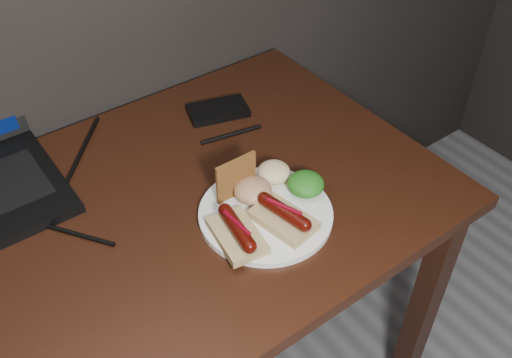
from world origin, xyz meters
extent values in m
cube|color=black|center=(0.00, 1.38, 0.73)|extent=(1.40, 0.70, 0.03)
cube|color=black|center=(0.65, 1.08, 0.36)|extent=(0.05, 0.05, 0.72)
cube|color=black|center=(0.65, 1.68, 0.36)|extent=(0.05, 0.05, 0.72)
cube|color=black|center=(0.42, 1.58, 0.76)|extent=(0.15, 0.11, 0.02)
cylinder|color=black|center=(0.00, 1.43, 0.75)|extent=(0.11, 0.15, 0.01)
cylinder|color=black|center=(0.11, 1.63, 0.75)|extent=(0.15, 0.17, 0.01)
cylinder|color=black|center=(0.39, 1.49, 0.75)|extent=(0.14, 0.03, 0.01)
cylinder|color=white|center=(0.31, 1.25, 0.76)|extent=(0.29, 0.29, 0.01)
cube|color=#E1CB84|center=(0.23, 1.23, 0.77)|extent=(0.09, 0.12, 0.02)
cylinder|color=#550D05|center=(0.23, 1.23, 0.79)|extent=(0.04, 0.10, 0.02)
sphere|color=#550D05|center=(0.22, 1.18, 0.79)|extent=(0.03, 0.02, 0.02)
sphere|color=#550D05|center=(0.24, 1.28, 0.79)|extent=(0.03, 0.02, 0.02)
cylinder|color=maroon|center=(0.23, 1.23, 0.80)|extent=(0.01, 0.07, 0.01)
cube|color=#E1CB84|center=(0.32, 1.21, 0.77)|extent=(0.09, 0.13, 0.02)
cylinder|color=#550D05|center=(0.32, 1.21, 0.79)|extent=(0.04, 0.10, 0.02)
sphere|color=#550D05|center=(0.33, 1.17, 0.79)|extent=(0.03, 0.02, 0.02)
sphere|color=#550D05|center=(0.31, 1.26, 0.79)|extent=(0.03, 0.02, 0.02)
cylinder|color=maroon|center=(0.32, 1.21, 0.80)|extent=(0.03, 0.07, 0.01)
cube|color=#935828|center=(0.29, 1.32, 0.80)|extent=(0.08, 0.01, 0.08)
ellipsoid|color=#155B12|center=(0.40, 1.25, 0.78)|extent=(0.07, 0.07, 0.04)
ellipsoid|color=maroon|center=(0.31, 1.30, 0.78)|extent=(0.07, 0.07, 0.04)
ellipsoid|color=silver|center=(0.37, 1.32, 0.78)|extent=(0.06, 0.06, 0.04)
camera|label=1|loc=(-0.14, 0.67, 1.50)|focal=40.00mm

